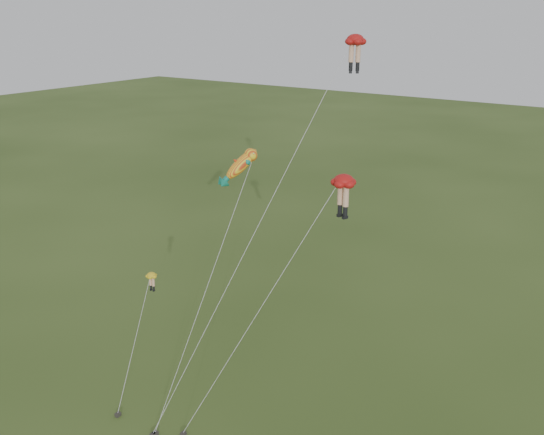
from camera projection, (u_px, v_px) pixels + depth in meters
The scene contains 5 objects.
ground at pixel (186, 423), 37.73m from camera, with size 300.00×300.00×0.00m, color #2F4418.
legs_kite_red_high at pixel (351, 50), 37.50m from camera, with size 6.29×15.37×22.99m.
legs_kite_red_mid at pixel (341, 188), 34.21m from camera, with size 7.36×8.64×15.64m.
legs_kite_yellow at pixel (149, 286), 40.55m from camera, with size 2.05×5.70×7.69m.
fish_kite at pixel (241, 166), 37.76m from camera, with size 2.10×9.77×16.43m.
Camera 1 is at (22.25, -22.95, 24.38)m, focal length 40.00 mm.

